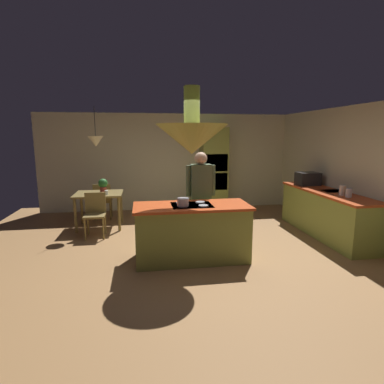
# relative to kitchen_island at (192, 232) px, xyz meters

# --- Properties ---
(ground) EXTENTS (8.16, 8.16, 0.00)m
(ground) POSITION_rel_kitchen_island_xyz_m (0.00, 0.20, -0.46)
(ground) COLOR #9E7042
(wall_back) EXTENTS (6.80, 0.10, 2.55)m
(wall_back) POSITION_rel_kitchen_island_xyz_m (0.00, 3.65, 0.82)
(wall_back) COLOR beige
(wall_back) RESTS_ON ground
(wall_right) EXTENTS (0.10, 7.20, 2.55)m
(wall_right) POSITION_rel_kitchen_island_xyz_m (3.25, 0.60, 0.82)
(wall_right) COLOR beige
(wall_right) RESTS_ON ground
(kitchen_island) EXTENTS (1.83, 0.80, 0.92)m
(kitchen_island) POSITION_rel_kitchen_island_xyz_m (0.00, 0.00, 0.00)
(kitchen_island) COLOR #939E42
(kitchen_island) RESTS_ON ground
(counter_run_right) EXTENTS (0.73, 2.59, 0.90)m
(counter_run_right) POSITION_rel_kitchen_island_xyz_m (2.84, 0.80, 0.00)
(counter_run_right) COLOR #939E42
(counter_run_right) RESTS_ON ground
(oven_tower) EXTENTS (0.66, 0.62, 2.19)m
(oven_tower) POSITION_rel_kitchen_island_xyz_m (1.10, 3.24, 0.64)
(oven_tower) COLOR #939E42
(oven_tower) RESTS_ON ground
(dining_table) EXTENTS (1.00, 0.82, 0.76)m
(dining_table) POSITION_rel_kitchen_island_xyz_m (-1.70, 2.10, 0.19)
(dining_table) COLOR olive
(dining_table) RESTS_ON ground
(person_at_island) EXTENTS (0.53, 0.23, 1.70)m
(person_at_island) POSITION_rel_kitchen_island_xyz_m (0.27, 0.67, 0.52)
(person_at_island) COLOR tan
(person_at_island) RESTS_ON ground
(range_hood) EXTENTS (1.10, 1.10, 1.00)m
(range_hood) POSITION_rel_kitchen_island_xyz_m (0.00, -0.00, 1.50)
(range_hood) COLOR #939E42
(pendant_light_over_table) EXTENTS (0.32, 0.32, 0.82)m
(pendant_light_over_table) POSITION_rel_kitchen_island_xyz_m (-1.70, 2.10, 1.41)
(pendant_light_over_table) COLOR beige
(chair_facing_island) EXTENTS (0.40, 0.40, 0.87)m
(chair_facing_island) POSITION_rel_kitchen_island_xyz_m (-1.70, 1.47, 0.05)
(chair_facing_island) COLOR olive
(chair_facing_island) RESTS_ON ground
(chair_by_back_wall) EXTENTS (0.40, 0.40, 0.87)m
(chair_by_back_wall) POSITION_rel_kitchen_island_xyz_m (-1.70, 2.73, 0.05)
(chair_by_back_wall) COLOR olive
(chair_by_back_wall) RESTS_ON ground
(potted_plant_on_table) EXTENTS (0.20, 0.20, 0.30)m
(potted_plant_on_table) POSITION_rel_kitchen_island_xyz_m (-1.61, 2.17, 0.47)
(potted_plant_on_table) COLOR #99382D
(potted_plant_on_table) RESTS_ON dining_table
(cup_on_table) EXTENTS (0.07, 0.07, 0.09)m
(cup_on_table) POSITION_rel_kitchen_island_xyz_m (-1.51, 1.89, 0.35)
(cup_on_table) COLOR white
(cup_on_table) RESTS_ON dining_table
(canister_flour) EXTENTS (0.11, 0.11, 0.16)m
(canister_flour) POSITION_rel_kitchen_island_xyz_m (2.84, 0.16, 0.53)
(canister_flour) COLOR silver
(canister_flour) RESTS_ON counter_run_right
(canister_sugar) EXTENTS (0.11, 0.11, 0.19)m
(canister_sugar) POSITION_rel_kitchen_island_xyz_m (2.84, 0.34, 0.54)
(canister_sugar) COLOR silver
(canister_sugar) RESTS_ON counter_run_right
(microwave_on_counter) EXTENTS (0.46, 0.36, 0.28)m
(microwave_on_counter) POSITION_rel_kitchen_island_xyz_m (2.84, 1.56, 0.59)
(microwave_on_counter) COLOR #232326
(microwave_on_counter) RESTS_ON counter_run_right
(cooking_pot_on_cooktop) EXTENTS (0.18, 0.18, 0.12)m
(cooking_pot_on_cooktop) POSITION_rel_kitchen_island_xyz_m (-0.16, -0.13, 0.53)
(cooking_pot_on_cooktop) COLOR #B2B2B7
(cooking_pot_on_cooktop) RESTS_ON kitchen_island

